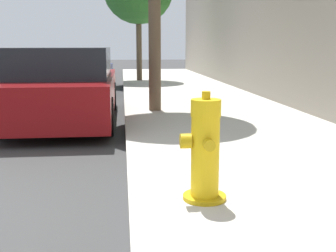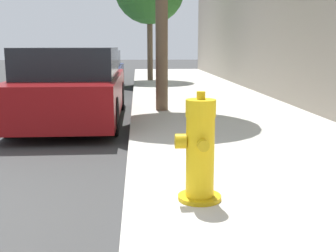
{
  "view_description": "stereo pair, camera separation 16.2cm",
  "coord_description": "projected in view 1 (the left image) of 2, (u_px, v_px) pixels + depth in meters",
  "views": [
    {
      "loc": [
        1.66,
        -3.14,
        1.41
      ],
      "look_at": [
        2.15,
        1.36,
        0.54
      ],
      "focal_mm": 45.0,
      "sensor_mm": 36.0,
      "label": 1
    },
    {
      "loc": [
        1.82,
        -3.15,
        1.41
      ],
      "look_at": [
        2.15,
        1.36,
        0.54
      ],
      "focal_mm": 45.0,
      "sensor_mm": 36.0,
      "label": 2
    }
  ],
  "objects": [
    {
      "name": "sidewalk_slab",
      "position": [
        336.0,
        209.0,
        3.5
      ],
      "size": [
        3.44,
        40.0,
        0.14
      ],
      "color": "beige",
      "rests_on": "ground_plane"
    },
    {
      "name": "fire_hydrant",
      "position": [
        205.0,
        151.0,
        3.45
      ],
      "size": [
        0.39,
        0.38,
        0.91
      ],
      "color": "#C39C11",
      "rests_on": "sidewalk_slab"
    },
    {
      "name": "parked_car_near",
      "position": [
        66.0,
        87.0,
        7.76
      ],
      "size": [
        1.78,
        4.41,
        1.37
      ],
      "color": "maroon",
      "rests_on": "ground_plane"
    },
    {
      "name": "parked_car_mid",
      "position": [
        84.0,
        71.0,
        13.24
      ],
      "size": [
        1.75,
        4.51,
        1.26
      ],
      "color": "navy",
      "rests_on": "ground_plane"
    }
  ]
}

